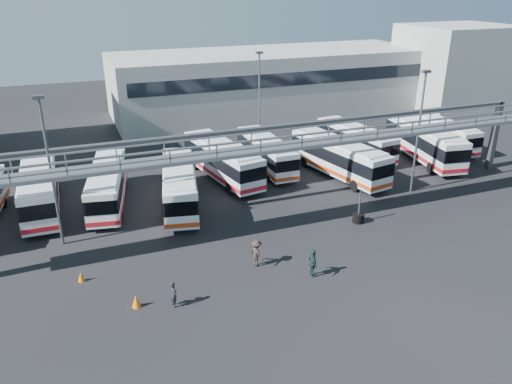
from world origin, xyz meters
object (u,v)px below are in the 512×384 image
object	(u,v)px
pedestrian_d	(313,263)
bus_9	(440,132)
light_pole_left	(50,165)
cone_left	(136,301)
bus_4	(222,159)
pedestrian_c	(257,253)
bus_5	(266,152)
light_pole_back	(259,97)
bus_1	(40,187)
light_pole_mid	(419,126)
bus_8	(424,141)
bus_3	(179,184)
bus_7	(356,140)
cone_right	(81,277)
tire_stack	(358,217)
bus_6	(339,157)
bus_2	(107,184)
pedestrian_a	(174,294)

from	to	relation	value
pedestrian_d	bus_9	bearing A→B (deg)	-48.70
light_pole_left	cone_left	xyz separation A→B (m)	(3.55, -9.07, -5.34)
bus_4	pedestrian_c	world-z (taller)	bus_4
bus_5	pedestrian_d	xyz separation A→B (m)	(-4.58, -18.46, -0.80)
light_pole_back	bus_1	distance (m)	22.88
light_pole_mid	pedestrian_d	bearing A→B (deg)	-147.73
bus_8	bus_3	bearing A→B (deg)	-166.24
bus_7	cone_right	world-z (taller)	bus_7
tire_stack	light_pole_back	bearing A→B (deg)	91.85
bus_6	cone_left	bearing A→B (deg)	-157.17
bus_3	pedestrian_d	bearing A→B (deg)	-57.18
light_pole_left	bus_6	distance (m)	24.68
cone_right	pedestrian_d	bearing A→B (deg)	-19.03
bus_2	bus_3	world-z (taller)	bus_3
bus_9	pedestrian_c	xyz separation A→B (m)	(-27.10, -15.41, -0.79)
bus_2	bus_3	size ratio (longest dim) A/B	0.96
bus_2	pedestrian_a	size ratio (longest dim) A/B	6.90
bus_3	bus_4	bearing A→B (deg)	53.24
bus_3	pedestrian_c	bearing A→B (deg)	-65.92
bus_7	tire_stack	bearing A→B (deg)	-127.74
light_pole_back	bus_4	xyz separation A→B (m)	(-6.08, -6.32, -3.87)
bus_1	bus_3	size ratio (longest dim) A/B	1.01
pedestrian_a	cone_right	distance (m)	6.44
pedestrian_d	tire_stack	xyz separation A→B (m)	(6.58, 5.34, -0.48)
bus_6	bus_8	world-z (taller)	bus_8
light_pole_mid	bus_7	world-z (taller)	light_pole_mid
light_pole_left	bus_1	world-z (taller)	light_pole_left
light_pole_back	bus_3	distance (m)	15.81
bus_1	cone_left	size ratio (longest dim) A/B	14.42
bus_5	bus_6	xyz separation A→B (m)	(5.38, -4.20, 0.18)
pedestrian_d	cone_right	world-z (taller)	pedestrian_d
pedestrian_a	cone_left	size ratio (longest dim) A/B	1.99
bus_6	bus_2	bearing A→B (deg)	166.25
light_pole_mid	pedestrian_d	size ratio (longest dim) A/B	5.70
bus_4	pedestrian_a	bearing A→B (deg)	-125.44
light_pole_mid	bus_9	distance (m)	14.33
bus_3	bus_6	distance (m)	15.02
light_pole_back	cone_right	distance (m)	27.70
bus_4	bus_9	world-z (taller)	bus_4
bus_1	bus_3	distance (m)	10.73
pedestrian_c	bus_1	bearing A→B (deg)	27.47
tire_stack	bus_1	bearing A→B (deg)	153.35
bus_4	bus_1	bearing A→B (deg)	174.80
bus_4	pedestrian_d	bearing A→B (deg)	-99.34
bus_3	pedestrian_c	world-z (taller)	bus_3
light_pole_left	light_pole_back	world-z (taller)	same
bus_7	pedestrian_c	bearing A→B (deg)	-143.63
bus_6	pedestrian_c	world-z (taller)	bus_6
light_pole_back	bus_4	distance (m)	9.59
light_pole_left	bus_1	distance (m)	7.66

